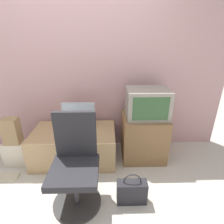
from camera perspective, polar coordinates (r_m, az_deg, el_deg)
ground_plane at (r=2.13m, az=-14.05°, el=-29.23°), size 12.00×12.00×0.00m
wall_back at (r=2.66m, az=-10.87°, el=14.58°), size 4.40×0.05×2.60m
desk at (r=2.65m, az=-12.06°, el=-10.47°), size 1.16×0.68×0.46m
side_stand at (r=2.64m, az=10.16°, el=-7.98°), size 0.61×0.54×0.65m
main_monitor at (r=2.55m, az=-10.83°, el=-0.97°), size 0.48×0.18×0.38m
keyboard at (r=2.45m, az=-11.95°, el=-6.93°), size 0.37×0.13×0.01m
mouse at (r=2.39m, az=-6.26°, el=-7.03°), size 0.06×0.03×0.04m
crt_tv at (r=2.43m, az=11.39°, el=2.83°), size 0.56×0.44×0.40m
office_chair at (r=1.93m, az=-11.86°, el=-17.22°), size 0.51×0.51×1.00m
cardboard_box_lower at (r=2.84m, az=-28.56°, el=-11.82°), size 0.34×0.17×0.36m
cardboard_box_upper at (r=2.67m, az=-29.98°, el=-5.42°), size 0.20×0.15×0.36m
handbag at (r=2.08m, az=6.45°, el=-24.41°), size 0.32×0.13×0.38m
book at (r=2.75m, az=-30.75°, el=-17.88°), size 0.24×0.14×0.02m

